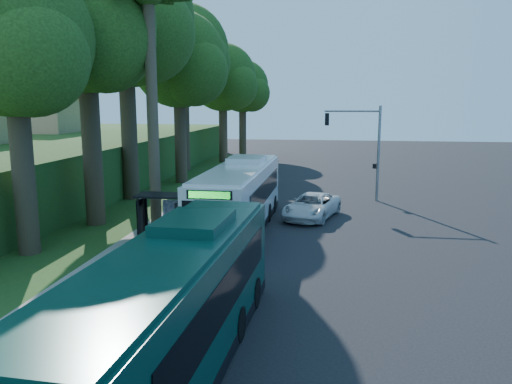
% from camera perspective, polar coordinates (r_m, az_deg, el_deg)
% --- Properties ---
extents(ground, '(140.00, 140.00, 0.00)m').
position_cam_1_polar(ground, '(28.34, 5.67, -4.63)').
color(ground, black).
rests_on(ground, ground).
extents(sidewalk, '(4.50, 70.00, 0.12)m').
position_cam_1_polar(sidewalk, '(29.54, -8.65, -3.96)').
color(sidewalk, gray).
rests_on(sidewalk, ground).
extents(red_curb, '(0.25, 30.00, 0.13)m').
position_cam_1_polar(red_curb, '(25.22, -6.26, -6.37)').
color(red_curb, maroon).
rests_on(red_curb, ground).
extents(grass_verge, '(8.00, 70.00, 0.06)m').
position_cam_1_polar(grass_verge, '(36.07, -15.03, -1.66)').
color(grass_verge, '#234719').
rests_on(grass_verge, ground).
extents(bus_shelter, '(3.20, 1.51, 2.55)m').
position_cam_1_polar(bus_shelter, '(26.49, -10.45, -1.79)').
color(bus_shelter, black).
rests_on(bus_shelter, ground).
extents(stop_sign_pole, '(0.35, 0.06, 3.17)m').
position_cam_1_polar(stop_sign_pole, '(23.88, -7.88, -2.35)').
color(stop_sign_pole, gray).
rests_on(stop_sign_pole, ground).
extents(traffic_signal_pole, '(4.10, 0.30, 7.00)m').
position_cam_1_polar(traffic_signal_pole, '(37.57, 12.32, 5.70)').
color(traffic_signal_pole, gray).
rests_on(traffic_signal_pole, ground).
extents(palm_tree, '(4.20, 4.20, 14.40)m').
position_cam_1_polar(palm_tree, '(27.99, -12.20, 20.58)').
color(palm_tree, '#4C3F2D').
rests_on(palm_tree, ground).
extents(hillside_backdrop, '(24.00, 60.00, 8.80)m').
position_cam_1_polar(hillside_backdrop, '(50.81, -24.53, 3.89)').
color(hillside_backdrop, '#234719').
rests_on(hillside_backdrop, ground).
extents(tree_0, '(8.40, 8.00, 15.70)m').
position_cam_1_polar(tree_0, '(30.79, -18.79, 17.10)').
color(tree_0, '#382B1E').
rests_on(tree_0, ground).
extents(tree_1, '(10.50, 10.00, 18.26)m').
position_cam_1_polar(tree_1, '(38.62, -14.66, 18.09)').
color(tree_1, '#382B1E').
rests_on(tree_1, ground).
extents(tree_2, '(8.82, 8.40, 15.12)m').
position_cam_1_polar(tree_2, '(45.39, -8.72, 14.21)').
color(tree_2, '#382B1E').
rests_on(tree_2, ground).
extents(tree_3, '(10.08, 9.60, 17.28)m').
position_cam_1_polar(tree_3, '(53.72, -8.30, 15.20)').
color(tree_3, '#382B1E').
rests_on(tree_3, ground).
extents(tree_4, '(8.40, 8.00, 14.14)m').
position_cam_1_polar(tree_4, '(60.72, -3.74, 12.57)').
color(tree_4, '#382B1E').
rests_on(tree_4, ground).
extents(tree_5, '(7.35, 7.00, 12.86)m').
position_cam_1_polar(tree_5, '(68.37, -1.49, 11.68)').
color(tree_5, '#382B1E').
rests_on(tree_5, ground).
extents(tree_6, '(7.56, 7.20, 13.74)m').
position_cam_1_polar(tree_6, '(25.70, -25.89, 14.74)').
color(tree_6, '#382B1E').
rests_on(tree_6, ground).
extents(white_bus, '(3.10, 13.49, 4.01)m').
position_cam_1_polar(white_bus, '(28.44, -1.87, -0.49)').
color(white_bus, silver).
rests_on(white_bus, ground).
extents(teal_bus, '(3.36, 13.19, 3.90)m').
position_cam_1_polar(teal_bus, '(13.68, -9.57, -12.93)').
color(teal_bus, '#09362D').
rests_on(teal_bus, ground).
extents(pickup, '(3.98, 6.01, 1.53)m').
position_cam_1_polar(pickup, '(31.74, 6.41, -1.61)').
color(pickup, silver).
rests_on(pickup, ground).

